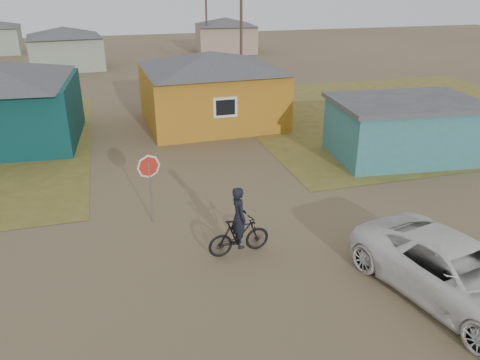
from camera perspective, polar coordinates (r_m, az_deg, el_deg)
name	(u,v)px	position (r m, az deg, el deg)	size (l,w,h in m)	color
ground	(237,267)	(13.27, -0.36, -10.61)	(120.00, 120.00, 0.00)	brown
grass_ne	(403,112)	(29.99, 19.21, 7.79)	(20.00, 18.00, 0.00)	olive
house_yellow	(211,87)	(25.76, -3.52, 11.23)	(7.72, 6.76, 3.90)	#B0721B
shed_turquoise	(404,128)	(22.02, 19.33, 5.96)	(6.71, 4.93, 2.60)	teal
house_pale_west	(65,47)	(45.04, -20.51, 14.91)	(7.04, 6.15, 3.60)	gray
house_beige_east	(226,34)	(52.52, -1.76, 17.32)	(6.95, 6.05, 3.60)	gray
utility_pole_near	(241,29)	(34.09, 0.14, 17.88)	(1.40, 0.20, 8.00)	#49362C
utility_pole_far	(206,14)	(49.81, -4.14, 19.58)	(1.40, 0.20, 8.00)	#49362C
stop_sign	(149,173)	(15.07, -11.02, 0.82)	(0.77, 0.13, 2.36)	gray
cyclist	(239,230)	(13.51, -0.13, -6.10)	(1.90, 0.71, 2.11)	black
vehicle	(456,273)	(12.87, 24.88, -10.21)	(2.53, 5.48, 1.52)	white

